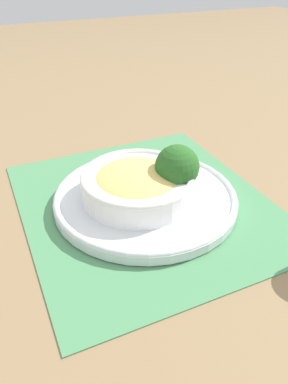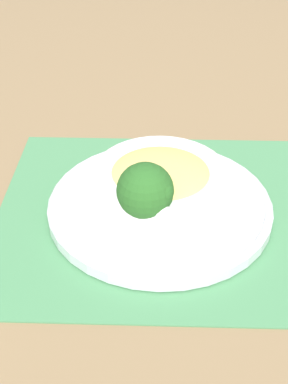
# 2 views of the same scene
# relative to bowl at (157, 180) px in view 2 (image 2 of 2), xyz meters

# --- Properties ---
(ground_plane) EXTENTS (4.00, 4.00, 0.00)m
(ground_plane) POSITION_rel_bowl_xyz_m (-0.00, 0.02, -0.05)
(ground_plane) COLOR #8C704C
(placemat) EXTENTS (0.47, 0.42, 0.00)m
(placemat) POSITION_rel_bowl_xyz_m (-0.00, 0.02, -0.05)
(placemat) COLOR #4C8C59
(placemat) RESTS_ON ground_plane
(plate) EXTENTS (0.32, 0.32, 0.02)m
(plate) POSITION_rel_bowl_xyz_m (-0.00, 0.02, -0.03)
(plate) COLOR silver
(plate) RESTS_ON placemat
(bowl) EXTENTS (0.19, 0.19, 0.05)m
(bowl) POSITION_rel_bowl_xyz_m (0.00, 0.00, 0.00)
(bowl) COLOR white
(bowl) RESTS_ON plate
(broccoli_floret) EXTENTS (0.08, 0.08, 0.09)m
(broccoli_floret) POSITION_rel_bowl_xyz_m (0.02, 0.06, 0.03)
(broccoli_floret) COLOR #84AD5B
(broccoli_floret) RESTS_ON plate
(carrot_slice_near) EXTENTS (0.04, 0.04, 0.01)m
(carrot_slice_near) POSITION_rel_bowl_xyz_m (-0.04, 0.06, -0.02)
(carrot_slice_near) COLOR orange
(carrot_slice_near) RESTS_ON plate
(carrot_slice_middle) EXTENTS (0.04, 0.04, 0.01)m
(carrot_slice_middle) POSITION_rel_bowl_xyz_m (-0.05, 0.05, -0.02)
(carrot_slice_middle) COLOR orange
(carrot_slice_middle) RESTS_ON plate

